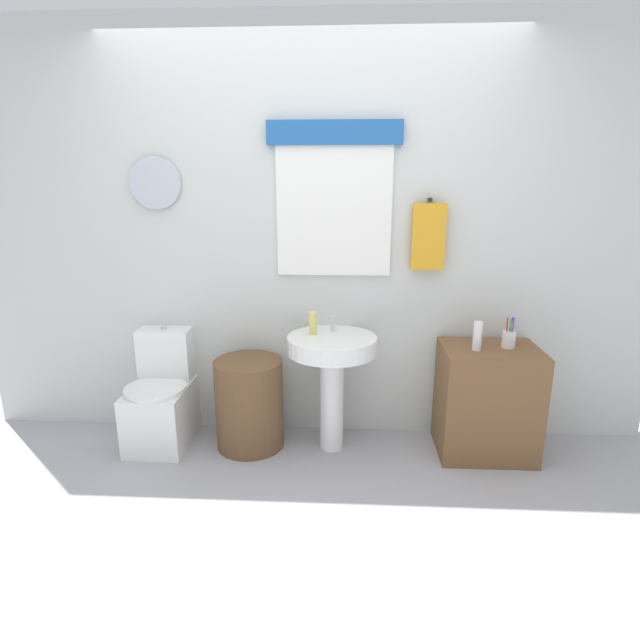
{
  "coord_description": "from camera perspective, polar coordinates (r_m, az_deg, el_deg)",
  "views": [
    {
      "loc": [
        0.23,
        -2.08,
        1.65
      ],
      "look_at": [
        0.08,
        0.8,
        0.86
      ],
      "focal_mm": 28.43,
      "sensor_mm": 36.0,
      "label": 1
    }
  ],
  "objects": [
    {
      "name": "ground_plane",
      "position": [
        2.67,
        -2.86,
        -22.93
      ],
      "size": [
        8.0,
        8.0,
        0.0
      ],
      "primitive_type": "plane",
      "color": "#A3A3A8"
    },
    {
      "name": "back_wall",
      "position": [
        3.26,
        -1.04,
        9.24
      ],
      "size": [
        4.4,
        0.18,
        2.6
      ],
      "color": "silver",
      "rests_on": "ground_plane"
    },
    {
      "name": "toilet",
      "position": [
        3.48,
        -17.32,
        -8.61
      ],
      "size": [
        0.38,
        0.51,
        0.74
      ],
      "color": "white",
      "rests_on": "ground_plane"
    },
    {
      "name": "laundry_hamper",
      "position": [
        3.29,
        -7.95,
        -9.29
      ],
      "size": [
        0.43,
        0.43,
        0.58
      ],
      "primitive_type": "cylinder",
      "color": "brown",
      "rests_on": "ground_plane"
    },
    {
      "name": "pedestal_sink",
      "position": [
        3.13,
        1.35,
        -4.88
      ],
      "size": [
        0.55,
        0.55,
        0.74
      ],
      "color": "white",
      "rests_on": "ground_plane"
    },
    {
      "name": "faucet",
      "position": [
        3.17,
        1.44,
        -0.39
      ],
      "size": [
        0.03,
        0.03,
        0.1
      ],
      "primitive_type": "cylinder",
      "color": "silver",
      "rests_on": "pedestal_sink"
    },
    {
      "name": "wooden_cabinet",
      "position": [
        3.33,
        18.25,
        -8.63
      ],
      "size": [
        0.58,
        0.44,
        0.69
      ],
      "primitive_type": "cube",
      "color": "brown",
      "rests_on": "ground_plane"
    },
    {
      "name": "soap_bottle",
      "position": [
        3.1,
        -0.81,
        -0.35
      ],
      "size": [
        0.05,
        0.05,
        0.14
      ],
      "primitive_type": "cylinder",
      "color": "#DBD166",
      "rests_on": "pedestal_sink"
    },
    {
      "name": "lotion_bottle",
      "position": [
        3.12,
        17.3,
        -1.73
      ],
      "size": [
        0.05,
        0.05,
        0.17
      ],
      "primitive_type": "cylinder",
      "color": "white",
      "rests_on": "wooden_cabinet"
    },
    {
      "name": "toothbrush_cup",
      "position": [
        3.24,
        20.48,
        -1.98
      ],
      "size": [
        0.08,
        0.08,
        0.19
      ],
      "color": "silver",
      "rests_on": "wooden_cabinet"
    }
  ]
}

